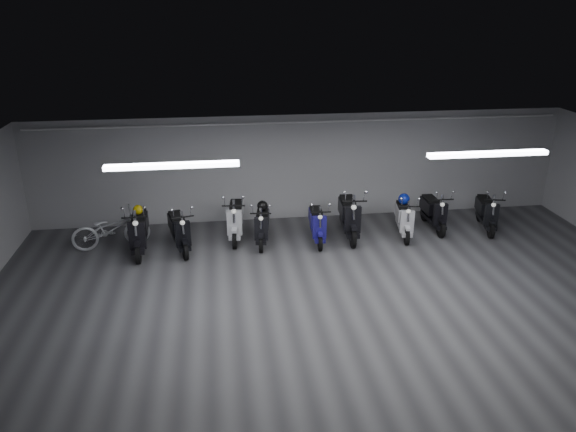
{
  "coord_description": "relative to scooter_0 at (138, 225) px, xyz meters",
  "views": [
    {
      "loc": [
        -2.19,
        -8.68,
        5.54
      ],
      "look_at": [
        -0.7,
        2.5,
        1.05
      ],
      "focal_mm": 34.23,
      "sensor_mm": 36.0,
      "label": 1
    }
  ],
  "objects": [
    {
      "name": "fluor_strip_right",
      "position": [
        7.07,
        -2.33,
        2.06
      ],
      "size": [
        2.4,
        0.18,
        0.08
      ],
      "primitive_type": "cube",
      "color": "white",
      "rests_on": "ceiling"
    },
    {
      "name": "scooter_4",
      "position": [
        4.2,
        0.05,
        -0.09
      ],
      "size": [
        0.62,
        1.63,
        1.19
      ],
      "primitive_type": null,
      "rotation": [
        0.0,
        0.0,
        -0.06
      ],
      "color": "navy",
      "rests_on": "floor"
    },
    {
      "name": "bicycle",
      "position": [
        -0.7,
        0.35,
        -0.11
      ],
      "size": [
        1.87,
        1.01,
        1.15
      ],
      "primitive_type": "imported",
      "rotation": [
        0.0,
        0.0,
        1.8
      ],
      "color": "silver",
      "rests_on": "floor"
    },
    {
      "name": "helmet_1",
      "position": [
        2.9,
        0.35,
        0.19
      ],
      "size": [
        0.26,
        0.26,
        0.26
      ],
      "primitive_type": "sphere",
      "color": "black",
      "rests_on": "scooter_3"
    },
    {
      "name": "fluor_strip_left",
      "position": [
        1.07,
        -2.33,
        2.06
      ],
      "size": [
        2.4,
        0.18,
        0.08
      ],
      "primitive_type": "cube",
      "color": "white",
      "rests_on": "ceiling"
    },
    {
      "name": "ceiling",
      "position": [
        4.07,
        -3.33,
        2.12
      ],
      "size": [
        14.0,
        10.0,
        0.01
      ],
      "primitive_type": "cube",
      "color": "gray",
      "rests_on": "ground"
    },
    {
      "name": "scooter_1",
      "position": [
        0.92,
        -0.0,
        -0.04
      ],
      "size": [
        0.96,
        1.8,
        1.28
      ],
      "primitive_type": null,
      "rotation": [
        0.0,
        0.0,
        0.24
      ],
      "color": "black",
      "rests_on": "floor"
    },
    {
      "name": "scooter_0",
      "position": [
        0.0,
        0.0,
        0.0
      ],
      "size": [
        0.68,
        1.86,
        1.37
      ],
      "primitive_type": null,
      "rotation": [
        0.0,
        0.0,
        0.04
      ],
      "color": "black",
      "rests_on": "floor"
    },
    {
      "name": "scooter_2",
      "position": [
        2.25,
        0.5,
        -0.02
      ],
      "size": [
        0.77,
        1.83,
        1.33
      ],
      "primitive_type": null,
      "rotation": [
        0.0,
        0.0,
        -0.1
      ],
      "color": "silver",
      "rests_on": "floor"
    },
    {
      "name": "conduit",
      "position": [
        4.07,
        1.59,
        1.94
      ],
      "size": [
        13.6,
        0.05,
        0.05
      ],
      "primitive_type": "cylinder",
      "rotation": [
        0.0,
        1.57,
        0.0
      ],
      "color": "white",
      "rests_on": "back_wall"
    },
    {
      "name": "scooter_6",
      "position": [
        6.4,
        0.1,
        -0.08
      ],
      "size": [
        0.81,
        1.69,
        1.21
      ],
      "primitive_type": null,
      "rotation": [
        0.0,
        0.0,
        -0.17
      ],
      "color": "silver",
      "rests_on": "floor"
    },
    {
      "name": "scooter_3",
      "position": [
        2.87,
        0.13,
        -0.08
      ],
      "size": [
        0.76,
        1.67,
        1.2
      ],
      "primitive_type": null,
      "rotation": [
        0.0,
        0.0,
        -0.14
      ],
      "color": "black",
      "rests_on": "floor"
    },
    {
      "name": "scooter_8",
      "position": [
        8.61,
        0.21,
        -0.07
      ],
      "size": [
        0.89,
        1.73,
        1.23
      ],
      "primitive_type": null,
      "rotation": [
        0.0,
        0.0,
        -0.21
      ],
      "color": "black",
      "rests_on": "floor"
    },
    {
      "name": "helmet_0",
      "position": [
        -0.01,
        0.25,
        0.28
      ],
      "size": [
        0.23,
        0.23,
        0.23
      ],
      "primitive_type": "sphere",
      "color": "#BC9E0B",
      "rests_on": "scooter_0"
    },
    {
      "name": "scooter_7",
      "position": [
        7.29,
        0.42,
        -0.07
      ],
      "size": [
        0.55,
        1.64,
        1.22
      ],
      "primitive_type": null,
      "rotation": [
        0.0,
        0.0,
        -0.0
      ],
      "color": "black",
      "rests_on": "floor"
    },
    {
      "name": "floor",
      "position": [
        4.07,
        -3.33,
        -0.69
      ],
      "size": [
        14.0,
        10.0,
        0.01
      ],
      "primitive_type": "cube",
      "color": "#3C3B3E",
      "rests_on": "ground"
    },
    {
      "name": "helmet_2",
      "position": [
        6.43,
        0.32,
        0.21
      ],
      "size": [
        0.28,
        0.28,
        0.28
      ],
      "primitive_type": "sphere",
      "color": "#0D1E95",
      "rests_on": "scooter_6"
    },
    {
      "name": "back_wall",
      "position": [
        4.07,
        1.68,
        0.72
      ],
      "size": [
        14.0,
        0.01,
        2.8
      ],
      "primitive_type": "cube",
      "color": "#A1A1A3",
      "rests_on": "ground"
    },
    {
      "name": "scooter_5",
      "position": [
        5.03,
        0.23,
        0.04
      ],
      "size": [
        0.79,
        1.97,
        1.44
      ],
      "primitive_type": null,
      "rotation": [
        0.0,
        0.0,
        -0.08
      ],
      "color": "black",
      "rests_on": "floor"
    }
  ]
}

